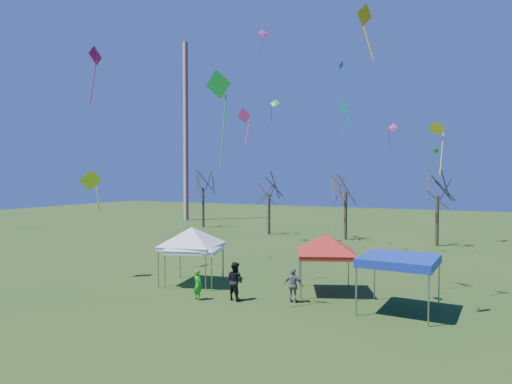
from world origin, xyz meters
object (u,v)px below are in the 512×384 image
Objects in this scene: tent_blue at (399,261)px; person_green at (198,285)px; person_dark at (235,281)px; tent_red at (326,238)px; person_grey at (294,285)px; tree_0 at (203,174)px; tree_2 at (346,176)px; tent_white_west at (192,231)px; tree_3 at (438,178)px; tree_1 at (269,180)px; radio_mast at (186,132)px; tent_white_mid at (195,235)px.

person_green is (-9.41, -2.35, -1.60)m from tent_blue.
tent_red is at bearing -124.53° from person_dark.
person_grey is at bearing -143.74° from person_green.
tree_0 reaches higher than tent_red.
tree_2 is 1.94× the size of tent_white_west.
tree_0 reaches higher than tree_3.
tree_2 is at bearing 110.94° from tent_blue.
person_grey is (-4.74, -22.72, -5.24)m from tree_3.
person_grey is at bearing -62.67° from tree_1.
tree_0 is 33.17m from tent_red.
tent_red is at bearing 156.29° from tent_blue.
tree_0 is 2.00× the size of tent_white_west.
tent_white_west reaches higher than person_green.
tree_2 reaches higher than tree_1.
tent_blue is at bearing -43.10° from radio_mast.
tree_2 is 8.41m from tree_3.
tree_3 is 4.69× the size of person_grey.
tent_white_west is 1.10× the size of tent_white_mid.
tree_1 is at bearing -28.48° from radio_mast.
tree_2 is at bearing -74.70° from person_dark.
tree_1 reaches higher than person_dark.
tent_white_mid is at bearing -58.00° from tree_0.
tent_white_west is at bearing -12.47° from person_grey.
tent_red is 2.52× the size of person_green.
person_green is at bearing -110.75° from tree_3.
tree_0 is 5.54× the size of person_green.
tent_blue is (4.02, -1.77, -0.60)m from tent_red.
person_green is at bearing -57.56° from tree_0.
tent_blue is at bearing -53.17° from tree_1.
person_dark is at bearing -107.71° from tree_3.
tree_2 is at bearing 102.42° from tent_red.
tree_2 reaches higher than tent_red.
tent_blue is at bearing -175.31° from person_grey.
tent_red is at bearing -45.06° from radio_mast.
tent_red is at bearing 11.19° from tent_white_mid.
person_green is at bearing -73.20° from tree_1.
tent_blue reaches higher than person_green.
tree_3 is 25.32m from person_dark.
person_dark is (26.49, -33.58, -11.53)m from radio_mast.
tent_blue is at bearing -43.19° from tree_0.
person_dark is (-7.71, -1.58, -1.39)m from tent_blue.
radio_mast is 6.53× the size of tent_white_mid.
tent_red is 4.43m from tent_blue.
tent_white_west is 2.18× the size of person_dark.
tent_white_west is 2.50× the size of person_grey.
radio_mast is 40.23m from tent_white_mid.
tent_white_mid is 1.00× the size of tent_red.
tree_1 is 4.96× the size of person_green.
tree_0 is 5.00× the size of person_grey.
person_grey is (29.29, -32.68, -11.66)m from radio_mast.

